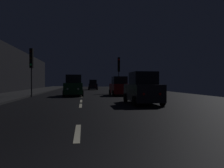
% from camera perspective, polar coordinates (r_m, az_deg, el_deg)
% --- Properties ---
extents(ground, '(26.67, 84.00, 0.02)m').
position_cam_1_polar(ground, '(27.67, -7.94, -2.49)').
color(ground, black).
extents(sidewalk_left, '(4.40, 84.00, 0.15)m').
position_cam_1_polar(sidewalk_left, '(28.61, -22.39, -2.26)').
color(sidewalk_left, '#28282B').
rests_on(sidewalk_left, ground).
extents(lane_centerline, '(0.16, 35.92, 0.01)m').
position_cam_1_polar(lane_centerline, '(20.85, -8.05, -3.42)').
color(lane_centerline, beige).
rests_on(lane_centerline, ground).
extents(traffic_light_far_left, '(0.33, 0.47, 4.71)m').
position_cam_1_polar(traffic_light_far_left, '(22.45, -20.54, 5.51)').
color(traffic_light_far_left, '#38383A').
rests_on(traffic_light_far_left, ground).
extents(traffic_light_far_right, '(0.34, 0.47, 4.72)m').
position_cam_1_polar(traffic_light_far_right, '(28.63, 1.80, 4.47)').
color(traffic_light_far_right, '#38383A').
rests_on(traffic_light_far_right, ground).
extents(car_approaching_headlights, '(2.01, 4.36, 2.19)m').
position_cam_1_polar(car_approaching_headlights, '(22.92, -10.05, -0.58)').
color(car_approaching_headlights, '#0F3819').
rests_on(car_approaching_headlights, ground).
extents(car_parked_right_near, '(1.92, 4.15, 2.09)m').
position_cam_1_polar(car_parked_right_near, '(14.36, 8.05, -1.39)').
color(car_parked_right_near, black).
rests_on(car_parked_right_near, ground).
extents(car_distant_taillights, '(1.72, 3.73, 1.88)m').
position_cam_1_polar(car_distant_taillights, '(40.82, -5.09, -0.31)').
color(car_distant_taillights, black).
rests_on(car_distant_taillights, ground).
extents(car_parked_right_far, '(1.86, 4.04, 2.03)m').
position_cam_1_polar(car_parked_right_far, '(23.42, 1.91, -0.73)').
color(car_parked_right_far, maroon).
rests_on(car_parked_right_far, ground).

